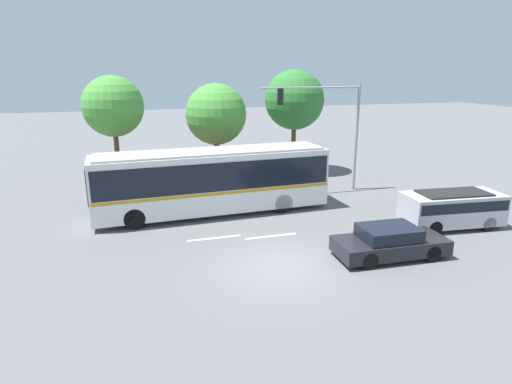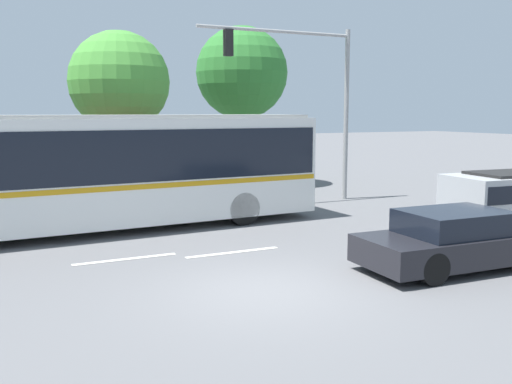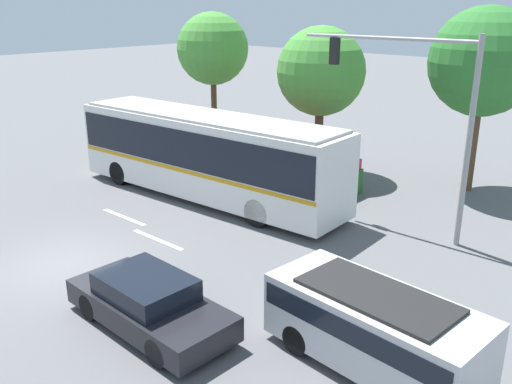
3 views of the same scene
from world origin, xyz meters
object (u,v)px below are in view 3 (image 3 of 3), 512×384
at_px(city_bus, 206,151).
at_px(street_tree_left, 213,49).
at_px(traffic_light_pole, 423,101).
at_px(street_tree_right, 484,62).
at_px(street_tree_centre, 321,72).
at_px(sedan_foreground, 149,303).
at_px(suv_left_lane, 375,324).

relative_size(city_bus, street_tree_left, 1.74).
bearing_deg(street_tree_left, traffic_light_pole, -13.79).
distance_m(street_tree_left, street_tree_right, 12.43).
bearing_deg(street_tree_centre, city_bus, -103.48).
xyz_separation_m(sedan_foreground, street_tree_centre, (-4.37, 13.01, 3.91)).
relative_size(city_bus, suv_left_lane, 2.53).
bearing_deg(street_tree_right, city_bus, -133.77).
height_order(city_bus, street_tree_centre, street_tree_centre).
bearing_deg(street_tree_right, suv_left_lane, -76.83).
height_order(sedan_foreground, suv_left_lane, suv_left_lane).
bearing_deg(traffic_light_pole, sedan_foreground, 78.10).
height_order(sedan_foreground, traffic_light_pole, traffic_light_pole).
relative_size(street_tree_left, street_tree_centre, 1.08).
relative_size(suv_left_lane, street_tree_right, 0.66).
distance_m(sedan_foreground, street_tree_right, 15.89).
height_order(sedan_foreground, street_tree_centre, street_tree_centre).
bearing_deg(street_tree_left, city_bus, -47.35).
bearing_deg(traffic_light_pole, suv_left_lane, 110.69).
xyz_separation_m(city_bus, traffic_light_pole, (7.71, 2.08, 2.53)).
distance_m(street_tree_centre, street_tree_right, 6.46).
xyz_separation_m(city_bus, street_tree_centre, (1.35, 5.64, 2.64)).
relative_size(suv_left_lane, street_tree_centre, 0.74).
bearing_deg(street_tree_centre, street_tree_right, 19.19).
xyz_separation_m(city_bus, suv_left_lane, (10.46, -5.21, -0.89)).
bearing_deg(traffic_light_pole, street_tree_left, -13.79).
height_order(city_bus, street_tree_left, street_tree_left).
bearing_deg(street_tree_right, traffic_light_pole, -87.15).
xyz_separation_m(suv_left_lane, traffic_light_pole, (-2.75, 7.28, 3.42)).
bearing_deg(sedan_foreground, street_tree_right, 85.79).
relative_size(suv_left_lane, street_tree_left, 0.69).
xyz_separation_m(sedan_foreground, street_tree_right, (1.71, 15.13, 4.55)).
height_order(city_bus, traffic_light_pole, traffic_light_pole).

